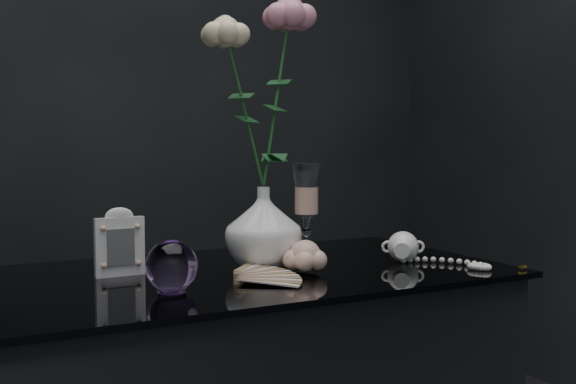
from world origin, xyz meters
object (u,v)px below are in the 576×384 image
vase (264,227)px  pearl_jar (403,245)px  picture_frame (120,242)px  paperweight (172,266)px  wine_glass (306,211)px  loose_rose (305,256)px

vase → pearl_jar: size_ratio=0.69×
picture_frame → paperweight: picture_frame is taller
paperweight → picture_frame: bearing=103.2°
picture_frame → vase: bearing=-11.1°
wine_glass → pearl_jar: (0.17, -0.13, -0.07)m
wine_glass → pearl_jar: size_ratio=0.87×
vase → loose_rose: vase is taller
paperweight → wine_glass: bearing=26.9°
vase → paperweight: size_ratio=1.83×
wine_glass → paperweight: (-0.37, -0.19, -0.06)m
loose_rose → pearl_jar: bearing=-17.4°
pearl_jar → vase: bearing=-166.9°
vase → wine_glass: 0.14m
vase → wine_glass: size_ratio=0.79×
vase → wine_glass: wine_glass is taller
wine_glass → loose_rose: size_ratio=1.10×
picture_frame → paperweight: (0.04, -0.18, -0.02)m
vase → picture_frame: vase is taller
vase → picture_frame: bearing=170.8°
paperweight → loose_rose: (0.29, 0.04, -0.01)m
vase → pearl_jar: (0.30, -0.08, -0.05)m
picture_frame → loose_rose: picture_frame is taller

